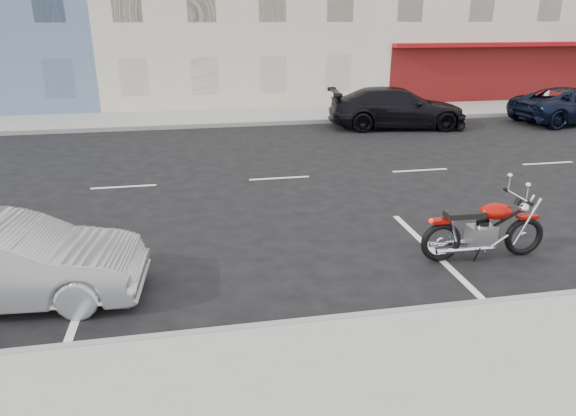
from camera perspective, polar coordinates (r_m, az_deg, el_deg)
name	(u,v)px	position (r m, az deg, el deg)	size (l,w,h in m)	color
ground	(351,174)	(14.14, 7.06, 3.75)	(120.00, 120.00, 0.00)	black
sidewalk_far	(172,119)	(21.96, -12.78, 9.63)	(80.00, 3.40, 0.15)	gray
curb_near	(143,342)	(7.15, -15.79, -14.13)	(80.00, 0.12, 0.16)	gray
curb_far	(171,127)	(20.29, -12.89, 8.77)	(80.00, 0.12, 0.16)	gray
fire_hydrant	(546,97)	(27.05, 26.76, 10.95)	(0.20, 0.20, 0.72)	beige
motorcycle	(527,228)	(10.05, 25.00, -2.01)	(2.30, 0.76, 1.15)	black
sedan_silver	(5,263)	(8.66, -28.91, -5.33)	(1.38, 3.95, 1.30)	#95979B
suv_far	(572,105)	(23.92, 29.05, 9.96)	(2.29, 4.96, 1.38)	black
car_far	(397,108)	(20.42, 12.03, 10.84)	(2.12, 5.22, 1.52)	black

